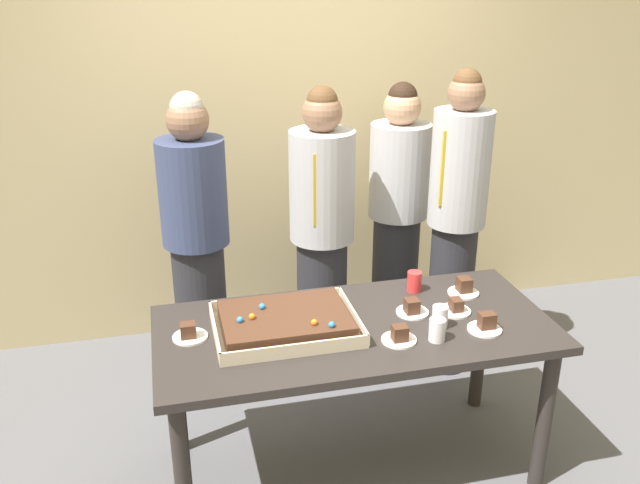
% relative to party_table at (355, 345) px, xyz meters
% --- Properties ---
extents(ground_plane, '(12.00, 12.00, 0.00)m').
position_rel_party_table_xyz_m(ground_plane, '(0.00, 0.00, -0.67)').
color(ground_plane, '#5B5B60').
extents(interior_back_panel, '(8.00, 0.12, 3.00)m').
position_rel_party_table_xyz_m(interior_back_panel, '(0.00, 1.60, 0.83)').
color(interior_back_panel, '#CCB784').
rests_on(interior_back_panel, ground_plane).
extents(party_table, '(1.75, 0.80, 0.77)m').
position_rel_party_table_xyz_m(party_table, '(0.00, 0.00, 0.00)').
color(party_table, '#2D2826').
rests_on(party_table, ground_plane).
extents(sheet_cake, '(0.62, 0.46, 0.10)m').
position_rel_party_table_xyz_m(sheet_cake, '(-0.31, 0.03, 0.14)').
color(sheet_cake, beige).
rests_on(sheet_cake, party_table).
extents(plated_slice_near_left, '(0.15, 0.15, 0.07)m').
position_rel_party_table_xyz_m(plated_slice_near_left, '(0.48, 0.01, 0.12)').
color(plated_slice_near_left, white).
rests_on(plated_slice_near_left, party_table).
extents(plated_slice_near_right, '(0.15, 0.15, 0.08)m').
position_rel_party_table_xyz_m(plated_slice_near_right, '(0.60, 0.18, 0.13)').
color(plated_slice_near_right, white).
rests_on(plated_slice_near_right, party_table).
extents(plated_slice_far_left, '(0.15, 0.15, 0.08)m').
position_rel_party_table_xyz_m(plated_slice_far_left, '(0.14, -0.18, 0.12)').
color(plated_slice_far_left, white).
rests_on(plated_slice_far_left, party_table).
extents(plated_slice_far_right, '(0.15, 0.15, 0.07)m').
position_rel_party_table_xyz_m(plated_slice_far_right, '(-0.72, 0.06, 0.12)').
color(plated_slice_far_right, white).
rests_on(plated_slice_far_right, party_table).
extents(plated_slice_center_front, '(0.15, 0.15, 0.07)m').
position_rel_party_table_xyz_m(plated_slice_center_front, '(0.28, 0.04, 0.12)').
color(plated_slice_center_front, white).
rests_on(plated_slice_center_front, party_table).
extents(plated_slice_center_back, '(0.15, 0.15, 0.08)m').
position_rel_party_table_xyz_m(plated_slice_center_back, '(0.54, -0.17, 0.12)').
color(plated_slice_center_back, white).
rests_on(plated_slice_center_back, party_table).
extents(drink_cup_nearest, '(0.07, 0.07, 0.10)m').
position_rel_party_table_xyz_m(drink_cup_nearest, '(0.30, -0.20, 0.15)').
color(drink_cup_nearest, white).
rests_on(drink_cup_nearest, party_table).
extents(drink_cup_middle, '(0.07, 0.07, 0.10)m').
position_rel_party_table_xyz_m(drink_cup_middle, '(0.36, -0.10, 0.15)').
color(drink_cup_middle, white).
rests_on(drink_cup_middle, party_table).
extents(drink_cup_far_end, '(0.07, 0.07, 0.10)m').
position_rel_party_table_xyz_m(drink_cup_far_end, '(0.38, 0.26, 0.15)').
color(drink_cup_far_end, red).
rests_on(drink_cup_far_end, party_table).
extents(person_serving_front, '(0.36, 0.36, 1.66)m').
position_rel_party_table_xyz_m(person_serving_front, '(0.08, 0.94, 0.19)').
color(person_serving_front, '#28282D').
rests_on(person_serving_front, ground_plane).
extents(person_green_shirt_behind, '(0.36, 0.36, 1.66)m').
position_rel_party_table_xyz_m(person_green_shirt_behind, '(-0.62, 0.95, 0.19)').
color(person_green_shirt_behind, '#28282D').
rests_on(person_green_shirt_behind, ground_plane).
extents(person_striped_tie_right, '(0.36, 0.36, 1.63)m').
position_rel_party_table_xyz_m(person_striped_tie_right, '(0.60, 1.12, 0.17)').
color(person_striped_tie_right, '#28282D').
rests_on(person_striped_tie_right, ground_plane).
extents(person_far_right_suit, '(0.32, 0.32, 1.76)m').
position_rel_party_table_xyz_m(person_far_right_suit, '(0.80, 0.73, 0.25)').
color(person_far_right_suit, '#28282D').
rests_on(person_far_right_suit, ground_plane).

